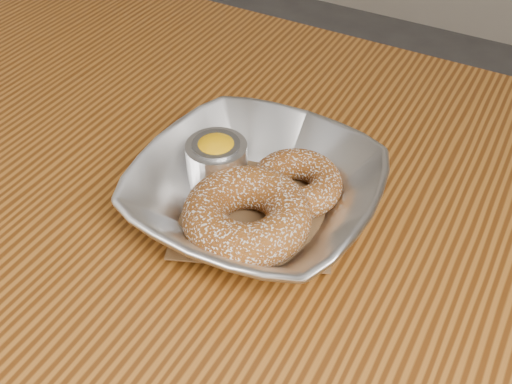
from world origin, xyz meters
The scene contains 6 objects.
table centered at (0.00, 0.00, 0.65)m, with size 1.20×0.80×0.75m.
serving_bowl centered at (0.02, 0.02, 0.78)m, with size 0.22×0.22×0.05m, color silver.
parchment centered at (0.02, 0.02, 0.76)m, with size 0.14×0.14×0.00m, color brown.
donut_back centered at (0.05, 0.06, 0.78)m, with size 0.09×0.09×0.03m, color brown.
donut_front centered at (0.03, -0.01, 0.78)m, with size 0.12×0.12×0.04m, color brown.
ramekin centered at (-0.03, 0.04, 0.79)m, with size 0.06×0.06×0.06m.
Camera 1 is at (0.22, -0.33, 1.15)m, focal length 42.00 mm.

